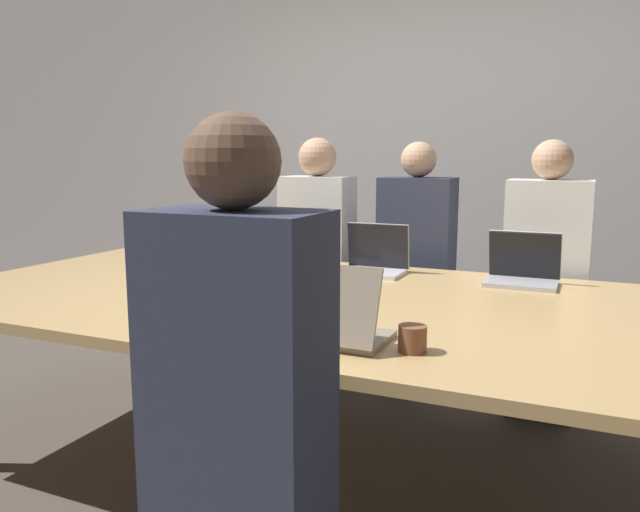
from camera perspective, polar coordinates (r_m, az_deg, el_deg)
ground_plane at (r=2.82m, az=-0.88°, el=-18.78°), size 24.00×24.00×0.00m
curtain_wall at (r=4.46m, az=10.55°, el=9.99°), size 12.00×0.06×2.80m
conference_table at (r=2.57m, az=-0.92°, el=-4.74°), size 3.23×1.63×0.76m
laptop_far_center at (r=3.05m, az=5.00°, el=-0.26°), size 0.31×0.23×0.24m
person_far_center at (r=3.53m, az=8.75°, el=-1.53°), size 0.40×0.24×1.40m
laptop_far_midleft at (r=3.21m, az=-2.78°, el=0.33°), size 0.35×0.27×0.26m
person_far_midleft at (r=3.66m, az=-0.23°, el=-0.74°), size 0.40×0.24×1.43m
bottle_far_midleft at (r=3.00m, az=0.46°, el=0.56°), size 0.07×0.07×0.27m
laptop_far_right at (r=2.92m, az=18.04°, el=-1.13°), size 0.31×0.23×0.24m
person_far_right at (r=3.33m, az=19.88°, el=-2.57°), size 0.40×0.24×1.40m
laptop_near_midright at (r=1.90m, az=0.91°, el=-5.93°), size 0.34×0.25×0.25m
person_near_midright at (r=1.50m, az=-7.43°, el=-16.03°), size 0.40×0.24×1.42m
cup_near_midright at (r=1.85m, az=8.45°, el=-7.49°), size 0.08×0.08×0.08m
stapler at (r=2.54m, az=-5.94°, el=-3.21°), size 0.07×0.16×0.05m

